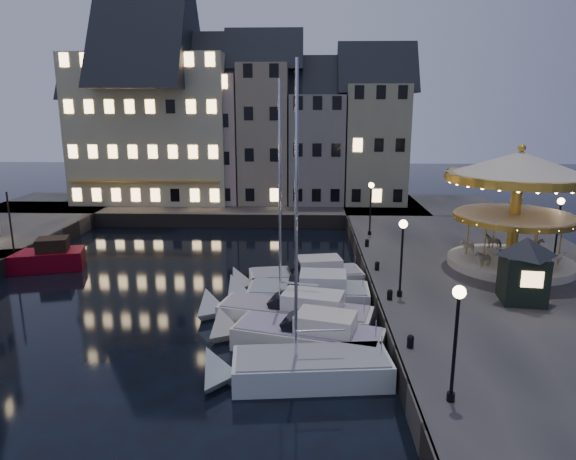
{
  "coord_description": "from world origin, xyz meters",
  "views": [
    {
      "loc": [
        2.2,
        -24.93,
        11.11
      ],
      "look_at": [
        1.0,
        8.0,
        3.2
      ],
      "focal_mm": 32.0,
      "sensor_mm": 36.0,
      "label": 1
    }
  ],
  "objects_px": {
    "streetlamp_b": "(402,247)",
    "motorboat_d": "(301,294)",
    "carousel": "(518,187)",
    "streetlamp_a": "(456,327)",
    "ticket_kiosk": "(525,259)",
    "motorboat_c": "(287,314)",
    "bollard_c": "(377,265)",
    "motorboat_e": "(300,278)",
    "motorboat_a": "(297,370)",
    "streetlamp_c": "(371,201)",
    "motorboat_b": "(300,337)",
    "bollard_b": "(390,294)",
    "bollard_a": "(410,341)",
    "streetlamp_d": "(559,220)",
    "red_fishing_boat": "(34,260)",
    "bollard_d": "(367,242)"
  },
  "relations": [
    {
      "from": "streetlamp_b",
      "to": "bollard_b",
      "type": "height_order",
      "value": "streetlamp_b"
    },
    {
      "from": "motorboat_e",
      "to": "carousel",
      "type": "bearing_deg",
      "value": 4.0
    },
    {
      "from": "motorboat_a",
      "to": "bollard_c",
      "type": "bearing_deg",
      "value": 67.11
    },
    {
      "from": "bollard_d",
      "to": "carousel",
      "type": "distance_m",
      "value": 10.7
    },
    {
      "from": "red_fishing_boat",
      "to": "streetlamp_b",
      "type": "bearing_deg",
      "value": -17.85
    },
    {
      "from": "motorboat_b",
      "to": "motorboat_d",
      "type": "relative_size",
      "value": 1.01
    },
    {
      "from": "streetlamp_c",
      "to": "motorboat_d",
      "type": "height_order",
      "value": "streetlamp_c"
    },
    {
      "from": "bollard_a",
      "to": "motorboat_b",
      "type": "bearing_deg",
      "value": 154.23
    },
    {
      "from": "bollard_b",
      "to": "motorboat_b",
      "type": "xyz_separation_m",
      "value": [
        -4.67,
        -3.25,
        -0.96
      ]
    },
    {
      "from": "streetlamp_d",
      "to": "red_fishing_boat",
      "type": "xyz_separation_m",
      "value": [
        -35.34,
        0.74,
        -3.33
      ]
    },
    {
      "from": "streetlamp_b",
      "to": "carousel",
      "type": "height_order",
      "value": "carousel"
    },
    {
      "from": "bollard_a",
      "to": "bollard_b",
      "type": "bearing_deg",
      "value": 90.0
    },
    {
      "from": "red_fishing_boat",
      "to": "ticket_kiosk",
      "type": "xyz_separation_m",
      "value": [
        30.19,
        -8.25,
        2.92
      ]
    },
    {
      "from": "bollard_a",
      "to": "motorboat_c",
      "type": "height_order",
      "value": "motorboat_c"
    },
    {
      "from": "carousel",
      "to": "ticket_kiosk",
      "type": "relative_size",
      "value": 2.25
    },
    {
      "from": "streetlamp_a",
      "to": "motorboat_e",
      "type": "bearing_deg",
      "value": 110.19
    },
    {
      "from": "streetlamp_c",
      "to": "bollard_b",
      "type": "height_order",
      "value": "streetlamp_c"
    },
    {
      "from": "bollard_c",
      "to": "streetlamp_c",
      "type": "bearing_deg",
      "value": 86.19
    },
    {
      "from": "streetlamp_b",
      "to": "motorboat_d",
      "type": "bearing_deg",
      "value": 160.74
    },
    {
      "from": "carousel",
      "to": "ticket_kiosk",
      "type": "height_order",
      "value": "carousel"
    },
    {
      "from": "carousel",
      "to": "streetlamp_c",
      "type": "bearing_deg",
      "value": 134.99
    },
    {
      "from": "motorboat_c",
      "to": "ticket_kiosk",
      "type": "xyz_separation_m",
      "value": [
        12.09,
        0.59,
        2.93
      ]
    },
    {
      "from": "streetlamp_c",
      "to": "motorboat_a",
      "type": "relative_size",
      "value": 0.33
    },
    {
      "from": "motorboat_c",
      "to": "streetlamp_a",
      "type": "bearing_deg",
      "value": -56.33
    },
    {
      "from": "motorboat_d",
      "to": "red_fishing_boat",
      "type": "height_order",
      "value": "red_fishing_boat"
    },
    {
      "from": "motorboat_d",
      "to": "motorboat_a",
      "type": "bearing_deg",
      "value": -90.4
    },
    {
      "from": "motorboat_a",
      "to": "motorboat_b",
      "type": "distance_m",
      "value": 2.92
    },
    {
      "from": "streetlamp_a",
      "to": "motorboat_c",
      "type": "relative_size",
      "value": 0.35
    },
    {
      "from": "streetlamp_b",
      "to": "bollard_b",
      "type": "xyz_separation_m",
      "value": [
        -0.6,
        -0.5,
        -2.41
      ]
    },
    {
      "from": "streetlamp_b",
      "to": "motorboat_d",
      "type": "height_order",
      "value": "streetlamp_b"
    },
    {
      "from": "motorboat_a",
      "to": "bollard_a",
      "type": "bearing_deg",
      "value": 8.01
    },
    {
      "from": "streetlamp_a",
      "to": "ticket_kiosk",
      "type": "bearing_deg",
      "value": 57.07
    },
    {
      "from": "streetlamp_c",
      "to": "motorboat_d",
      "type": "xyz_separation_m",
      "value": [
        -5.25,
        -11.66,
        -3.38
      ]
    },
    {
      "from": "bollard_c",
      "to": "motorboat_d",
      "type": "distance_m",
      "value": 5.45
    },
    {
      "from": "streetlamp_c",
      "to": "motorboat_e",
      "type": "height_order",
      "value": "streetlamp_c"
    },
    {
      "from": "bollard_c",
      "to": "motorboat_e",
      "type": "xyz_separation_m",
      "value": [
        -4.79,
        0.15,
        -0.96
      ]
    },
    {
      "from": "streetlamp_b",
      "to": "motorboat_b",
      "type": "xyz_separation_m",
      "value": [
        -5.27,
        -3.75,
        -3.38
      ]
    },
    {
      "from": "bollard_a",
      "to": "red_fishing_boat",
      "type": "height_order",
      "value": "red_fishing_boat"
    },
    {
      "from": "bollard_a",
      "to": "red_fishing_boat",
      "type": "xyz_separation_m",
      "value": [
        -23.44,
        13.74,
        -0.91
      ]
    },
    {
      "from": "bollard_d",
      "to": "motorboat_d",
      "type": "xyz_separation_m",
      "value": [
        -4.65,
        -8.16,
        -0.96
      ]
    },
    {
      "from": "ticket_kiosk",
      "to": "bollard_b",
      "type": "bearing_deg",
      "value": 179.97
    },
    {
      "from": "ticket_kiosk",
      "to": "motorboat_a",
      "type": "bearing_deg",
      "value": -151.75
    },
    {
      "from": "streetlamp_a",
      "to": "motorboat_e",
      "type": "distance_m",
      "value": 15.97
    },
    {
      "from": "streetlamp_d",
      "to": "ticket_kiosk",
      "type": "bearing_deg",
      "value": -124.46
    },
    {
      "from": "motorboat_b",
      "to": "motorboat_c",
      "type": "xyz_separation_m",
      "value": [
        -0.67,
        2.65,
        0.04
      ]
    },
    {
      "from": "streetlamp_d",
      "to": "motorboat_d",
      "type": "bearing_deg",
      "value": -162.67
    },
    {
      "from": "bollard_b",
      "to": "bollard_d",
      "type": "height_order",
      "value": "same"
    },
    {
      "from": "bollard_c",
      "to": "ticket_kiosk",
      "type": "bearing_deg",
      "value": -36.55
    },
    {
      "from": "motorboat_a",
      "to": "motorboat_d",
      "type": "bearing_deg",
      "value": 89.6
    },
    {
      "from": "red_fishing_boat",
      "to": "bollard_c",
      "type": "bearing_deg",
      "value": -7.88
    }
  ]
}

